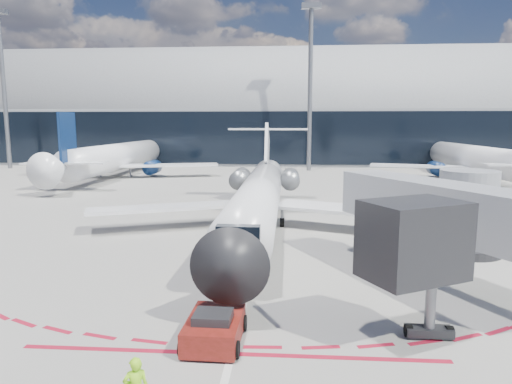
{
  "coord_description": "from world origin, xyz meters",
  "views": [
    {
      "loc": [
        1.79,
        -25.28,
        7.41
      ],
      "look_at": [
        -0.24,
        2.97,
        3.17
      ],
      "focal_mm": 32.0,
      "sensor_mm": 36.0,
      "label": 1
    }
  ],
  "objects": [
    {
      "name": "ground",
      "position": [
        0.0,
        0.0,
        0.0
      ],
      "size": [
        260.0,
        260.0,
        0.0
      ],
      "primitive_type": "plane",
      "color": "gray",
      "rests_on": "ground"
    },
    {
      "name": "apron_centerline",
      "position": [
        0.0,
        2.0,
        0.01
      ],
      "size": [
        0.25,
        40.0,
        0.01
      ],
      "primitive_type": "cube",
      "color": "silver",
      "rests_on": "ground"
    },
    {
      "name": "apron_stop_bar",
      "position": [
        0.0,
        -11.5,
        0.01
      ],
      "size": [
        14.0,
        0.25,
        0.01
      ],
      "primitive_type": "cube",
      "color": "maroon",
      "rests_on": "ground"
    },
    {
      "name": "terminal_building",
      "position": [
        0.0,
        64.97,
        8.52
      ],
      "size": [
        150.0,
        24.15,
        24.0
      ],
      "color": "gray",
      "rests_on": "ground"
    },
    {
      "name": "jet_bridge",
      "position": [
        9.79,
        -3.01,
        3.01
      ],
      "size": [
        10.03,
        15.2,
        4.9
      ],
      "color": "#989AA0",
      "rests_on": "ground"
    },
    {
      "name": "light_mast_west",
      "position": [
        -45.0,
        48.0,
        12.5
      ],
      "size": [
        0.7,
        0.7,
        25.0
      ],
      "primitive_type": "cylinder",
      "color": "slate",
      "rests_on": "ground"
    },
    {
      "name": "light_mast_centre",
      "position": [
        5.0,
        48.0,
        12.5
      ],
      "size": [
        0.7,
        0.7,
        25.0
      ],
      "primitive_type": "cylinder",
      "color": "slate",
      "rests_on": "ground"
    },
    {
      "name": "regional_jet",
      "position": [
        -0.22,
        5.71,
        2.51
      ],
      "size": [
        24.34,
        30.02,
        7.52
      ],
      "color": "white",
      "rests_on": "ground"
    },
    {
      "name": "pushback_tug",
      "position": [
        -0.67,
        -10.76,
        0.52
      ],
      "size": [
        2.01,
        4.59,
        1.19
      ],
      "rotation": [
        0.0,
        0.0,
        -0.02
      ],
      "color": "#51130B",
      "rests_on": "ground"
    },
    {
      "name": "bg_airliner_0",
      "position": [
        -22.49,
        37.78,
        5.43
      ],
      "size": [
        33.58,
        35.55,
        10.86
      ],
      "primitive_type": null,
      "color": "white",
      "rests_on": "ground"
    },
    {
      "name": "bg_airliner_1",
      "position": [
        27.15,
        39.5,
        5.26
      ],
      "size": [
        32.54,
        34.46,
        10.53
      ],
      "primitive_type": null,
      "color": "white",
      "rests_on": "ground"
    }
  ]
}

